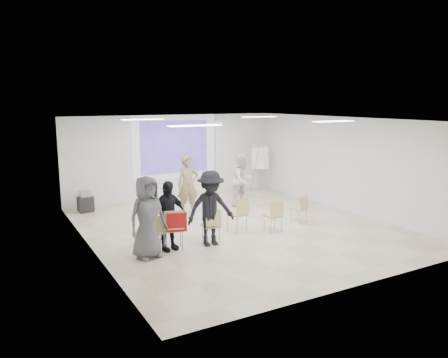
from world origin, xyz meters
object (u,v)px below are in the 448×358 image
audience_left (168,211)px  av_cart (85,202)px  audience_mid (211,203)px  chair_left_mid (174,226)px  chair_right_far (301,207)px  pedestal_table (207,196)px  chair_left_inner (212,223)px  flipchart_easel (260,158)px  laptop (210,224)px  audience_outer (147,212)px  player_left (188,182)px  chair_center (239,211)px  chair_right_inner (275,213)px  player_right (243,177)px  chair_far_left (156,230)px

audience_left → av_cart: audience_left is taller
audience_mid → av_cart: (-2.00, 4.84, -0.73)m
chair_left_mid → chair_right_far: 4.12m
pedestal_table → chair_left_inner: (-1.62, -3.46, 0.15)m
pedestal_table → flipchart_easel: 3.34m
laptop → audience_mid: size_ratio=0.15×
chair_right_far → audience_outer: bearing=171.0°
player_left → audience_left: player_left is taller
pedestal_table → audience_left: audience_left is taller
chair_center → chair_left_inner: bearing=-169.2°
chair_left_mid → av_cart: chair_left_mid is taller
chair_left_inner → av_cart: bearing=119.3°
chair_right_far → flipchart_easel: size_ratio=0.46×
chair_left_inner → laptop: (0.01, 0.10, -0.05)m
pedestal_table → av_cart: (-3.70, 1.28, -0.04)m
audience_mid → av_cart: size_ratio=3.03×
chair_right_inner → audience_mid: bearing=-173.8°
pedestal_table → chair_right_inner: 3.44m
audience_mid → flipchart_easel: 6.70m
chair_left_inner → player_right: bearing=53.4°
av_cart → audience_outer: bearing=-90.4°
chair_left_mid → laptop: bearing=21.7°
chair_center → audience_left: bearing=176.8°
chair_right_inner → flipchart_easel: (2.64, 4.68, 0.79)m
player_left → pedestal_table: bearing=46.1°
laptop → audience_left: size_ratio=0.17×
audience_outer → audience_mid: bearing=-10.8°
player_right → chair_far_left: bearing=-158.3°
chair_center → player_right: bearing=43.2°
pedestal_table → chair_right_inner: bearing=-85.0°
player_left → laptop: (-0.61, -2.68, -0.59)m
audience_left → audience_outer: size_ratio=0.91×
audience_mid → audience_outer: audience_mid is taller
chair_far_left → chair_left_inner: size_ratio=1.01×
chair_left_inner → laptop: size_ratio=2.73×
player_left → chair_left_inner: (-0.62, -2.78, -0.54)m
audience_mid → av_cart: 5.29m
chair_right_inner → laptop: 1.91m
chair_center → av_cart: (-3.17, 4.25, -0.25)m
av_cart → chair_left_inner: bearing=-71.1°
player_left → chair_center: bearing=-66.4°
chair_right_far → audience_outer: 4.86m
chair_left_mid → audience_outer: 0.85m
pedestal_table → player_left: bearing=-145.8°
av_cart → player_right: bearing=-24.1°
player_right → flipchart_easel: player_right is taller
player_left → audience_left: size_ratio=1.10×
laptop → audience_outer: 1.83m
audience_mid → audience_outer: (-1.63, -0.07, -0.00)m
chair_left_inner → chair_right_inner: chair_right_inner is taller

